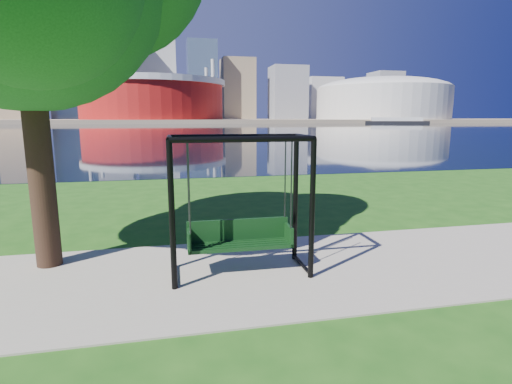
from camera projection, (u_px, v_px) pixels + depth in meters
name	position (u px, v px, depth m)	size (l,w,h in m)	color
ground	(265.00, 263.00, 8.18)	(900.00, 900.00, 0.00)	#1E5114
path	(271.00, 271.00, 7.70)	(120.00, 4.00, 0.03)	#9E937F
river	(175.00, 129.00, 106.17)	(900.00, 180.00, 0.02)	black
far_bank	(170.00, 120.00, 301.95)	(900.00, 228.00, 2.00)	#937F60
stadium	(153.00, 98.00, 229.24)	(83.00, 83.00, 32.00)	maroon
arena	(382.00, 98.00, 259.23)	(84.00, 84.00, 26.56)	beige
skyline	(163.00, 74.00, 307.54)	(392.00, 66.00, 96.50)	gray
swing	(240.00, 208.00, 7.41)	(2.57, 1.13, 2.62)	black
barge	(396.00, 121.00, 209.50)	(32.22, 20.96, 3.16)	black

